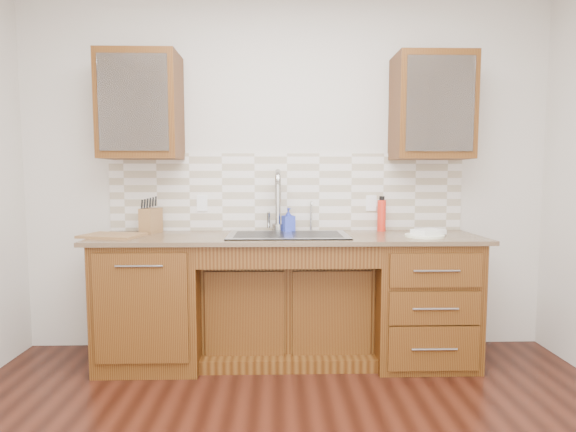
{
  "coord_description": "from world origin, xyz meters",
  "views": [
    {
      "loc": [
        -0.07,
        -1.71,
        1.33
      ],
      "look_at": [
        0.0,
        1.4,
        1.05
      ],
      "focal_mm": 28.0,
      "sensor_mm": 36.0,
      "label": 1
    }
  ],
  "objects_px": {
    "water_bottle": "(382,216)",
    "knife_block": "(151,221)",
    "plate": "(424,236)",
    "soap_bottle": "(288,220)",
    "cutting_board": "(112,235)"
  },
  "relations": [
    {
      "from": "water_bottle",
      "to": "knife_block",
      "type": "relative_size",
      "value": 1.29
    },
    {
      "from": "plate",
      "to": "water_bottle",
      "type": "bearing_deg",
      "value": 124.06
    },
    {
      "from": "soap_bottle",
      "to": "knife_block",
      "type": "height_order",
      "value": "same"
    },
    {
      "from": "soap_bottle",
      "to": "plate",
      "type": "xyz_separation_m",
      "value": [
        0.93,
        -0.28,
        -0.08
      ]
    },
    {
      "from": "soap_bottle",
      "to": "cutting_board",
      "type": "distance_m",
      "value": 1.25
    },
    {
      "from": "plate",
      "to": "cutting_board",
      "type": "relative_size",
      "value": 0.68
    },
    {
      "from": "knife_block",
      "to": "cutting_board",
      "type": "height_order",
      "value": "knife_block"
    },
    {
      "from": "soap_bottle",
      "to": "cutting_board",
      "type": "xyz_separation_m",
      "value": [
        -1.22,
        -0.23,
        -0.08
      ]
    },
    {
      "from": "soap_bottle",
      "to": "water_bottle",
      "type": "bearing_deg",
      "value": -16.09
    },
    {
      "from": "plate",
      "to": "soap_bottle",
      "type": "bearing_deg",
      "value": 163.33
    },
    {
      "from": "cutting_board",
      "to": "water_bottle",
      "type": "bearing_deg",
      "value": 8.22
    },
    {
      "from": "cutting_board",
      "to": "knife_block",
      "type": "bearing_deg",
      "value": 44.6
    },
    {
      "from": "plate",
      "to": "knife_block",
      "type": "bearing_deg",
      "value": 172.5
    },
    {
      "from": "knife_block",
      "to": "cutting_board",
      "type": "bearing_deg",
      "value": -118.33
    },
    {
      "from": "water_bottle",
      "to": "knife_block",
      "type": "distance_m",
      "value": 1.72
    }
  ]
}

